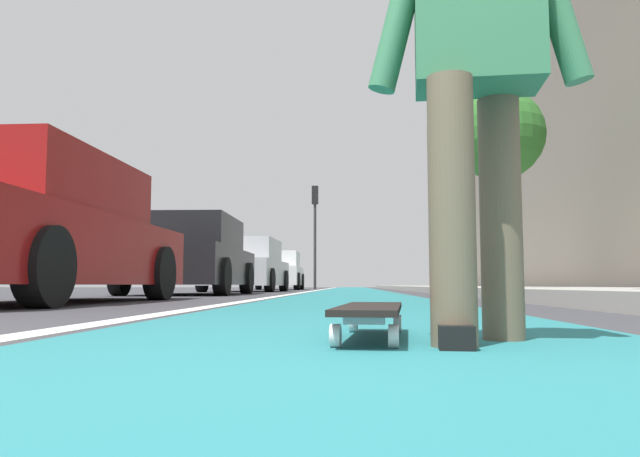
{
  "coord_description": "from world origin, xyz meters",
  "views": [
    {
      "loc": [
        -1.07,
        0.0,
        0.18
      ],
      "look_at": [
        8.3,
        0.48,
        1.04
      ],
      "focal_mm": 34.91,
      "sensor_mm": 36.0,
      "label": 1
    }
  ],
  "objects_px": {
    "skater_person": "(477,53)",
    "parked_car_end": "(277,272)",
    "parked_car_near": "(38,233)",
    "traffic_light": "(315,218)",
    "parked_car_mid": "(190,257)",
    "skateboard": "(371,312)",
    "pedestrian_distant": "(453,257)",
    "parked_car_far": "(246,267)",
    "street_tree_mid": "(499,136)"
  },
  "relations": [
    {
      "from": "parked_car_end",
      "to": "traffic_light",
      "type": "height_order",
      "value": "traffic_light"
    },
    {
      "from": "skater_person",
      "to": "parked_car_near",
      "type": "relative_size",
      "value": 0.36
    },
    {
      "from": "parked_car_end",
      "to": "parked_car_near",
      "type": "bearing_deg",
      "value": 179.2
    },
    {
      "from": "traffic_light",
      "to": "skateboard",
      "type": "bearing_deg",
      "value": -176.19
    },
    {
      "from": "parked_car_end",
      "to": "street_tree_mid",
      "type": "height_order",
      "value": "street_tree_mid"
    },
    {
      "from": "parked_car_near",
      "to": "pedestrian_distant",
      "type": "bearing_deg",
      "value": -29.19
    },
    {
      "from": "skater_person",
      "to": "street_tree_mid",
      "type": "bearing_deg",
      "value": -13.75
    },
    {
      "from": "skater_person",
      "to": "parked_car_mid",
      "type": "distance_m",
      "value": 10.53
    },
    {
      "from": "skater_person",
      "to": "pedestrian_distant",
      "type": "distance_m",
      "value": 15.0
    },
    {
      "from": "skateboard",
      "to": "parked_car_end",
      "type": "height_order",
      "value": "parked_car_end"
    },
    {
      "from": "parked_car_near",
      "to": "pedestrian_distant",
      "type": "distance_m",
      "value": 12.17
    },
    {
      "from": "parked_car_mid",
      "to": "traffic_light",
      "type": "bearing_deg",
      "value": -5.83
    },
    {
      "from": "skater_person",
      "to": "street_tree_mid",
      "type": "height_order",
      "value": "street_tree_mid"
    },
    {
      "from": "parked_car_end",
      "to": "traffic_light",
      "type": "distance_m",
      "value": 3.8
    },
    {
      "from": "pedestrian_distant",
      "to": "street_tree_mid",
      "type": "bearing_deg",
      "value": -177.54
    },
    {
      "from": "parked_car_near",
      "to": "street_tree_mid",
      "type": "distance_m",
      "value": 8.96
    },
    {
      "from": "parked_car_mid",
      "to": "parked_car_end",
      "type": "relative_size",
      "value": 1.03
    },
    {
      "from": "parked_car_near",
      "to": "parked_car_mid",
      "type": "distance_m",
      "value": 5.73
    },
    {
      "from": "skater_person",
      "to": "parked_car_mid",
      "type": "height_order",
      "value": "skater_person"
    },
    {
      "from": "traffic_light",
      "to": "pedestrian_distant",
      "type": "height_order",
      "value": "traffic_light"
    },
    {
      "from": "parked_car_far",
      "to": "parked_car_end",
      "type": "bearing_deg",
      "value": -0.35
    },
    {
      "from": "parked_car_far",
      "to": "traffic_light",
      "type": "distance_m",
      "value": 9.98
    },
    {
      "from": "parked_car_mid",
      "to": "traffic_light",
      "type": "xyz_separation_m",
      "value": [
        15.13,
        -1.54,
        2.39
      ]
    },
    {
      "from": "parked_car_mid",
      "to": "traffic_light",
      "type": "height_order",
      "value": "traffic_light"
    },
    {
      "from": "parked_car_end",
      "to": "pedestrian_distant",
      "type": "height_order",
      "value": "pedestrian_distant"
    },
    {
      "from": "parked_car_near",
      "to": "parked_car_end",
      "type": "distance_m",
      "value": 18.24
    },
    {
      "from": "skateboard",
      "to": "pedestrian_distant",
      "type": "height_order",
      "value": "pedestrian_distant"
    },
    {
      "from": "parked_car_near",
      "to": "traffic_light",
      "type": "height_order",
      "value": "traffic_light"
    },
    {
      "from": "street_tree_mid",
      "to": "parked_car_mid",
      "type": "bearing_deg",
      "value": 93.34
    },
    {
      "from": "parked_car_near",
      "to": "parked_car_far",
      "type": "distance_m",
      "value": 11.28
    },
    {
      "from": "parked_car_mid",
      "to": "parked_car_far",
      "type": "xyz_separation_m",
      "value": [
        5.55,
        -0.14,
        -0.02
      ]
    },
    {
      "from": "traffic_light",
      "to": "parked_car_near",
      "type": "bearing_deg",
      "value": 175.57
    },
    {
      "from": "parked_car_near",
      "to": "parked_car_end",
      "type": "relative_size",
      "value": 1.09
    },
    {
      "from": "parked_car_near",
      "to": "parked_car_far",
      "type": "bearing_deg",
      "value": -1.09
    },
    {
      "from": "skater_person",
      "to": "traffic_light",
      "type": "relative_size",
      "value": 0.36
    },
    {
      "from": "street_tree_mid",
      "to": "pedestrian_distant",
      "type": "height_order",
      "value": "street_tree_mid"
    },
    {
      "from": "parked_car_near",
      "to": "traffic_light",
      "type": "distance_m",
      "value": 21.05
    },
    {
      "from": "traffic_light",
      "to": "pedestrian_distant",
      "type": "distance_m",
      "value": 11.32
    },
    {
      "from": "parked_car_end",
      "to": "parked_car_far",
      "type": "bearing_deg",
      "value": 179.65
    },
    {
      "from": "skater_person",
      "to": "parked_car_end",
      "type": "distance_m",
      "value": 22.68
    },
    {
      "from": "skateboard",
      "to": "parked_car_far",
      "type": "distance_m",
      "value": 15.63
    },
    {
      "from": "parked_car_end",
      "to": "traffic_light",
      "type": "bearing_deg",
      "value": -27.46
    },
    {
      "from": "street_tree_mid",
      "to": "parked_car_far",
      "type": "bearing_deg",
      "value": 48.73
    },
    {
      "from": "pedestrian_distant",
      "to": "skateboard",
      "type": "bearing_deg",
      "value": 169.71
    },
    {
      "from": "traffic_light",
      "to": "street_tree_mid",
      "type": "distance_m",
      "value": 15.45
    },
    {
      "from": "skater_person",
      "to": "parked_car_near",
      "type": "height_order",
      "value": "skater_person"
    },
    {
      "from": "street_tree_mid",
      "to": "skater_person",
      "type": "bearing_deg",
      "value": 166.25
    },
    {
      "from": "skateboard",
      "to": "parked_car_near",
      "type": "height_order",
      "value": "parked_car_near"
    },
    {
      "from": "skateboard",
      "to": "street_tree_mid",
      "type": "relative_size",
      "value": 0.21
    },
    {
      "from": "parked_car_end",
      "to": "street_tree_mid",
      "type": "xyz_separation_m",
      "value": [
        -12.16,
        -5.88,
        2.41
      ]
    }
  ]
}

